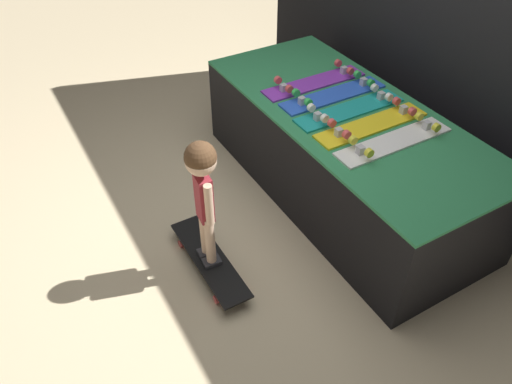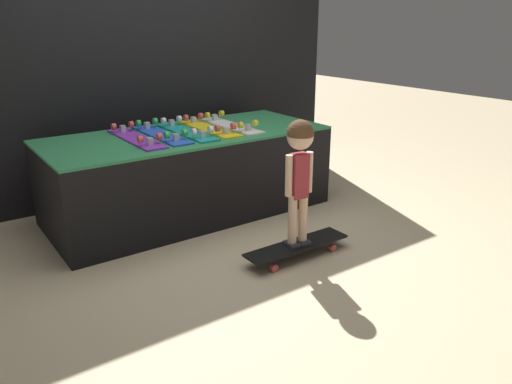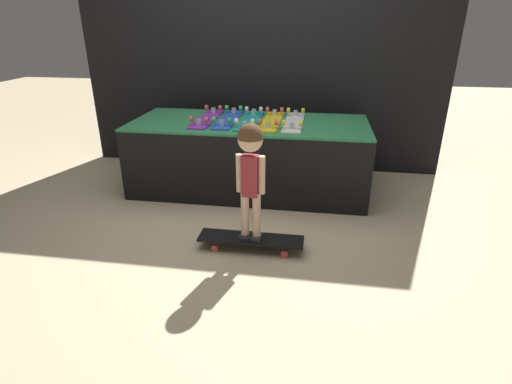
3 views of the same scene
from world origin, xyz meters
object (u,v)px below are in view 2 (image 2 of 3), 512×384
skateboard_blue_on_rack (161,134)px  skateboard_on_floor (297,247)px  skateboard_purple_on_rack (136,137)px  skateboard_yellow_on_rack (209,127)px  skateboard_teal_on_rack (186,131)px  skateboard_white_on_rack (231,125)px  child (300,159)px

skateboard_blue_on_rack → skateboard_on_floor: bearing=-70.7°
skateboard_purple_on_rack → skateboard_blue_on_rack: size_ratio=1.00×
skateboard_blue_on_rack → skateboard_yellow_on_rack: bearing=-2.2°
skateboard_purple_on_rack → skateboard_teal_on_rack: 0.42m
skateboard_white_on_rack → child: 1.19m
skateboard_white_on_rack → skateboard_on_floor: (-0.22, -1.17, -0.63)m
skateboard_purple_on_rack → skateboard_on_floor: 1.48m
skateboard_yellow_on_rack → skateboard_on_floor: skateboard_yellow_on_rack is taller
skateboard_teal_on_rack → skateboard_white_on_rack: (0.42, 0.00, 0.00)m
skateboard_purple_on_rack → skateboard_blue_on_rack: 0.21m
skateboard_teal_on_rack → skateboard_white_on_rack: 0.42m
skateboard_on_floor → child: 0.62m
skateboard_purple_on_rack → skateboard_blue_on_rack: same height
skateboard_teal_on_rack → child: (0.21, -1.17, -0.00)m
child → skateboard_on_floor: bearing=121.4°
child → skateboard_purple_on_rack: bearing=122.9°
skateboard_white_on_rack → skateboard_on_floor: size_ratio=1.01×
skateboard_blue_on_rack → skateboard_teal_on_rack: bearing=-6.0°
skateboard_teal_on_rack → skateboard_on_floor: 1.34m
skateboard_blue_on_rack → skateboard_white_on_rack: same height
skateboard_purple_on_rack → skateboard_on_floor: size_ratio=1.01×
child → skateboard_white_on_rack: bearing=84.3°
skateboard_purple_on_rack → child: (0.63, -1.18, -0.00)m
skateboard_white_on_rack → skateboard_purple_on_rack: bearing=179.4°
skateboard_purple_on_rack → skateboard_white_on_rack: 0.85m
skateboard_blue_on_rack → skateboard_teal_on_rack: 0.21m
skateboard_on_floor → child: (0.00, -0.00, 0.62)m
child → skateboard_yellow_on_rack: bearing=94.6°
skateboard_teal_on_rack → skateboard_white_on_rack: bearing=0.3°
skateboard_teal_on_rack → skateboard_yellow_on_rack: bearing=1.7°
skateboard_teal_on_rack → child: child is taller
skateboard_yellow_on_rack → child: child is taller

